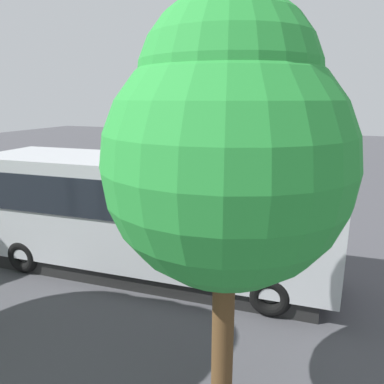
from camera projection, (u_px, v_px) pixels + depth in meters
The scene contains 14 objects.
ground_plane at pixel (201, 219), 14.97m from camera, with size 80.00×80.00×0.00m, color #424247.
tour_bus at pixel (150, 217), 10.04m from camera, with size 9.93×3.04×3.25m.
spectator_far_left at pixel (247, 219), 11.85m from camera, with size 0.57×0.38×1.70m.
spectator_left at pixel (218, 214), 12.35m from camera, with size 0.58×0.36×1.71m.
spectator_centre at pixel (183, 213), 12.52m from camera, with size 0.57×0.33×1.68m.
spectator_right at pixel (152, 209), 12.93m from camera, with size 0.58×0.35×1.69m.
parked_motorcycle_silver at pixel (127, 225), 12.87m from camera, with size 2.05×0.58×0.99m.
stunt_motorcycle at pixel (171, 177), 18.28m from camera, with size 2.02×0.60×1.70m.
traffic_cone at pixel (207, 194), 17.71m from camera, with size 0.34×0.34×0.63m.
tree_far at pixel (227, 147), 4.64m from camera, with size 3.21×3.21×6.09m.
bay_line_a at pixel (288, 221), 14.74m from camera, with size 0.20×3.60×0.01m.
bay_line_b at pixel (221, 213), 15.73m from camera, with size 0.23×4.53×0.01m.
bay_line_c at pixel (162, 207), 16.73m from camera, with size 0.23×4.43×0.01m.
bay_line_d at pixel (110, 200), 17.72m from camera, with size 0.24×4.84×0.01m.
Camera 1 is at (-4.83, 13.38, 4.83)m, focal length 34.22 mm.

